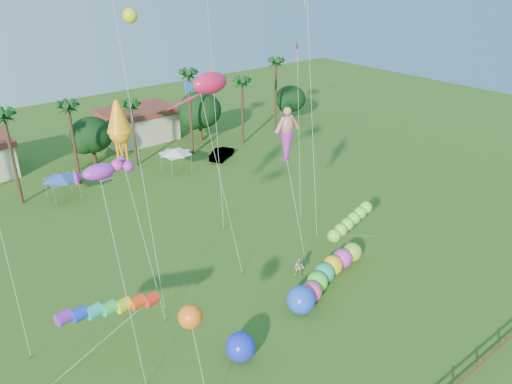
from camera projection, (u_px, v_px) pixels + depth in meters
ground at (349, 361)px, 33.83m from camera, size 160.00×160.00×0.00m
tree_line at (113, 131)px, 64.94m from camera, size 69.46×8.91×11.00m
buildings_row at (49, 146)px, 66.34m from camera, size 35.00×7.00×4.00m
tent_row at (63, 179)px, 54.77m from camera, size 31.00×4.00×0.60m
car_b at (222, 153)px, 67.34m from camera, size 4.88×3.74×1.54m
spectator_b at (299, 268)px, 42.33m from camera, size 1.04×1.10×1.80m
caterpillar_inflatable at (324, 277)px, 41.05m from camera, size 10.81×4.55×2.22m
blue_ball at (241, 347)px, 33.57m from camera, size 2.04×2.04×2.04m
rainbow_tube at (129, 309)px, 33.39m from camera, size 8.99×0.94×3.91m
green_worm at (334, 236)px, 42.72m from camera, size 10.49×1.96×3.84m
orange_ball_kite at (190, 317)px, 28.40m from camera, size 1.70×2.76×6.98m
merman_kite at (287, 139)px, 42.90m from camera, size 2.05×4.63×13.00m
fish_kite at (210, 83)px, 39.29m from camera, size 4.75×5.27×16.75m
squid_kite at (120, 133)px, 33.76m from camera, size 2.22×4.59×16.37m
lobster_kite at (99, 172)px, 28.35m from camera, size 3.40×4.39×14.40m
delta_kite_red at (297, 49)px, 47.84m from camera, size 2.16×3.49×17.69m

